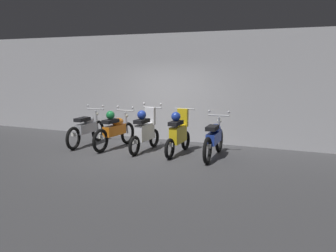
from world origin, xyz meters
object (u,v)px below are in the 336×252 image
at_px(motorbike_slot_1, 115,130).
at_px(motorbike_slot_4, 214,138).
at_px(motorbike_slot_0, 87,129).
at_px(motorbike_slot_3, 178,133).
at_px(motorbike_slot_2, 145,131).

distance_m(motorbike_slot_1, motorbike_slot_4, 2.89).
bearing_deg(motorbike_slot_0, motorbike_slot_3, 0.53).
bearing_deg(motorbike_slot_1, motorbike_slot_2, -0.52).
height_order(motorbike_slot_0, motorbike_slot_1, same).
bearing_deg(motorbike_slot_4, motorbike_slot_1, -179.00).
bearing_deg(motorbike_slot_1, motorbike_slot_0, 179.93).
distance_m(motorbike_slot_3, motorbike_slot_4, 0.96).
relative_size(motorbike_slot_3, motorbike_slot_4, 0.86).
relative_size(motorbike_slot_2, motorbike_slot_3, 1.00).
distance_m(motorbike_slot_0, motorbike_slot_1, 0.97).
bearing_deg(motorbike_slot_4, motorbike_slot_0, -179.26).
xyz_separation_m(motorbike_slot_3, motorbike_slot_4, (0.96, 0.02, -0.07)).
height_order(motorbike_slot_1, motorbike_slot_3, motorbike_slot_3).
height_order(motorbike_slot_3, motorbike_slot_4, motorbike_slot_3).
bearing_deg(motorbike_slot_4, motorbike_slot_2, -178.23).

